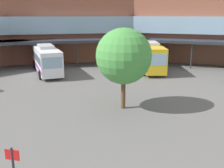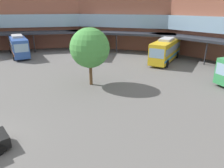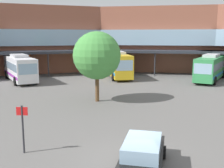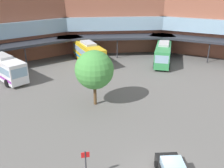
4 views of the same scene
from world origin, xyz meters
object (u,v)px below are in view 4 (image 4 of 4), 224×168
(bus_0, at_px, (4,67))
(plaza_tree, at_px, (94,70))
(bus_3, at_px, (89,53))
(stop_sign_post, at_px, (86,163))
(bus_4, at_px, (163,52))

(bus_0, distance_m, plaza_tree, 16.58)
(bus_3, xyz_separation_m, plaza_tree, (-3.60, -15.27, 2.37))
(bus_0, relative_size, stop_sign_post, 4.04)
(bus_3, relative_size, bus_4, 1.00)
(bus_0, bearing_deg, bus_3, 75.66)
(plaza_tree, distance_m, stop_sign_post, 12.60)
(bus_0, xyz_separation_m, plaza_tree, (10.11, -12.91, 2.47))
(bus_0, bearing_deg, plaza_tree, 13.96)
(bus_3, height_order, plaza_tree, plaza_tree)
(bus_0, relative_size, bus_3, 1.01)
(bus_0, xyz_separation_m, bus_4, (26.19, -1.69, -0.01))
(bus_3, height_order, stop_sign_post, bus_3)
(bus_4, bearing_deg, bus_3, -73.72)
(bus_4, xyz_separation_m, stop_sign_post, (-20.36, -22.75, -0.26))
(bus_0, bearing_deg, bus_4, 62.22)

